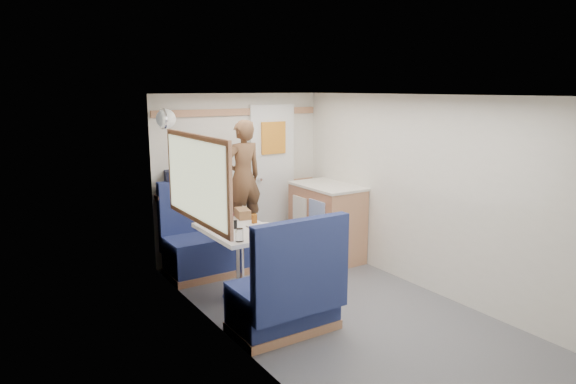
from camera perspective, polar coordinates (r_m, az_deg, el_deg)
floor at (r=4.81m, az=7.53°, el=-13.97°), size 4.50×4.50×0.00m
ceiling at (r=4.35m, az=8.23°, el=10.57°), size 4.50×4.50×0.00m
wall_back at (r=6.32m, az=-5.39°, el=1.78°), size 2.20×0.02×2.00m
wall_left at (r=3.88m, az=-4.70°, el=-4.43°), size 0.02×4.50×2.00m
wall_right at (r=5.24m, az=17.10°, el=-0.71°), size 0.02×4.50×2.00m
oak_trim_low at (r=6.33m, az=-5.28°, el=0.42°), size 2.15×0.02×0.08m
oak_trim_high at (r=6.22m, az=-5.44°, el=8.85°), size 2.15×0.02×0.08m
side_window at (r=4.72m, az=-10.21°, el=1.41°), size 0.04×1.30×0.72m
rear_door at (r=6.51m, az=-1.73°, el=1.86°), size 0.62×0.12×1.86m
dinette_table at (r=5.05m, az=-5.40°, el=-5.78°), size 0.62×0.92×0.72m
bench_far at (r=5.88m, az=-9.21°, el=-6.09°), size 0.90×0.59×1.05m
bench_near at (r=4.44m, az=-0.12°, el=-11.89°), size 0.90×0.59×1.05m
ledge at (r=5.97m, az=-10.36°, el=-0.12°), size 0.90×0.14×0.04m
dome_light at (r=5.47m, az=-13.43°, el=7.92°), size 0.20×0.20×0.20m
galley_counter at (r=6.28m, az=4.32°, el=-3.26°), size 0.57×0.92×0.92m
person at (r=5.76m, az=-5.02°, el=1.70°), size 0.49×0.34×1.27m
duffel_bag at (r=5.92m, az=-10.92°, el=1.23°), size 0.57×0.35×0.26m
tray at (r=4.99m, az=-2.64°, el=-4.01°), size 0.25×0.33×0.02m
orange_fruit at (r=4.87m, az=-2.41°, el=-3.86°), size 0.07×0.07×0.07m
cheese_block at (r=4.75m, az=-3.15°, el=-4.49°), size 0.11×0.09×0.03m
wine_glass at (r=5.03m, az=-6.43°, el=-2.59°), size 0.08×0.08×0.17m
tumbler_left at (r=4.59m, az=-5.41°, el=-4.79°), size 0.07×0.07×0.12m
tumbler_mid at (r=5.29m, az=-7.24°, el=-2.67°), size 0.07×0.07×0.11m
beer_glass at (r=5.19m, az=-3.76°, el=-2.99°), size 0.06×0.06×0.09m
pepper_grinder at (r=5.00m, az=-5.86°, el=-3.62°), size 0.03×0.03×0.09m
bread_loaf at (r=5.41m, az=-5.08°, el=-2.38°), size 0.17×0.25×0.10m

